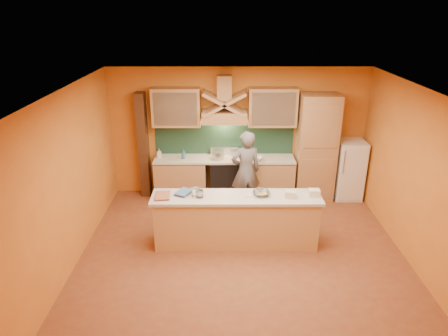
{
  "coord_description": "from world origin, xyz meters",
  "views": [
    {
      "loc": [
        -0.32,
        -5.8,
        3.95
      ],
      "look_at": [
        -0.31,
        0.9,
        1.22
      ],
      "focal_mm": 32.0,
      "sensor_mm": 36.0,
      "label": 1
    }
  ],
  "objects_px": {
    "stove": "(224,178)",
    "fridge": "(349,169)",
    "person": "(246,171)",
    "kitchen_scale": "(259,192)",
    "mixing_bowl": "(261,193)"
  },
  "relations": [
    {
      "from": "person",
      "to": "stove",
      "type": "bearing_deg",
      "value": -66.37
    },
    {
      "from": "stove",
      "to": "person",
      "type": "height_order",
      "value": "person"
    },
    {
      "from": "stove",
      "to": "kitchen_scale",
      "type": "xyz_separation_m",
      "value": [
        0.59,
        -1.86,
        0.54
      ]
    },
    {
      "from": "kitchen_scale",
      "to": "person",
      "type": "bearing_deg",
      "value": 89.76
    },
    {
      "from": "fridge",
      "to": "kitchen_scale",
      "type": "relative_size",
      "value": 10.84
    },
    {
      "from": "person",
      "to": "mixing_bowl",
      "type": "xyz_separation_m",
      "value": [
        0.2,
        -1.32,
        0.14
      ]
    },
    {
      "from": "kitchen_scale",
      "to": "mixing_bowl",
      "type": "xyz_separation_m",
      "value": [
        0.04,
        -0.01,
        -0.01
      ]
    },
    {
      "from": "stove",
      "to": "fridge",
      "type": "bearing_deg",
      "value": 0.0
    },
    {
      "from": "stove",
      "to": "fridge",
      "type": "distance_m",
      "value": 2.71
    },
    {
      "from": "fridge",
      "to": "stove",
      "type": "bearing_deg",
      "value": 180.0
    },
    {
      "from": "stove",
      "to": "kitchen_scale",
      "type": "height_order",
      "value": "kitchen_scale"
    },
    {
      "from": "stove",
      "to": "mixing_bowl",
      "type": "distance_m",
      "value": 2.04
    },
    {
      "from": "fridge",
      "to": "person",
      "type": "height_order",
      "value": "person"
    },
    {
      "from": "kitchen_scale",
      "to": "fridge",
      "type": "bearing_deg",
      "value": 34.18
    },
    {
      "from": "person",
      "to": "mixing_bowl",
      "type": "height_order",
      "value": "person"
    }
  ]
}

